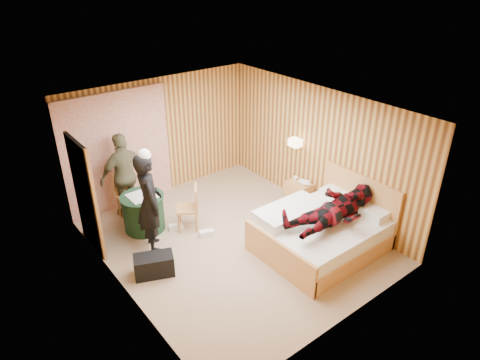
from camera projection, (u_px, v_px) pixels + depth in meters
floor at (233, 241)px, 7.81m from camera, size 4.20×5.00×0.01m
ceiling at (232, 109)px, 6.66m from camera, size 4.20×5.00×0.01m
wall_back at (161, 137)px, 8.98m from camera, size 4.20×0.02×2.50m
wall_left at (115, 222)px, 6.09m from camera, size 0.02×5.00×2.50m
wall_right at (318, 150)px, 8.38m from camera, size 0.02×5.00×2.50m
curtain at (118, 152)px, 8.41m from camera, size 2.20×0.08×2.40m
doorway at (85, 196)px, 7.19m from camera, size 0.06×0.90×2.05m
wall_lamp at (295, 142)px, 8.57m from camera, size 0.26×0.24×0.16m
bed at (322, 231)px, 7.49m from camera, size 2.11×1.66×1.14m
nightstand at (299, 193)px, 8.86m from camera, size 0.38×0.51×0.50m
round_table at (144, 212)px, 8.00m from camera, size 0.81×0.81×0.72m
chair_far at (127, 191)px, 8.36m from camera, size 0.49×0.49×0.93m
chair_near at (191, 204)px, 7.97m from camera, size 0.55×0.55×0.88m
duffel_bag at (154, 265)px, 6.90m from camera, size 0.71×0.55×0.36m
sneaker_left at (176, 227)px, 8.10m from camera, size 0.29×0.21×0.12m
sneaker_right at (207, 233)px, 7.91m from camera, size 0.29×0.20×0.12m
woman_standing at (149, 203)px, 7.23m from camera, size 0.59×0.75×1.81m
man_at_table at (125, 175)px, 8.24m from camera, size 1.03×0.47×1.72m
man_on_bed at (337, 203)px, 7.04m from camera, size 0.86×0.67×1.77m
book_lower at (301, 183)px, 8.71m from camera, size 0.20×0.25×0.02m
book_upper at (301, 182)px, 8.70m from camera, size 0.27×0.28×0.02m
cup_nightstand at (295, 179)px, 8.82m from camera, size 0.11×0.11×0.09m
cup_table at (148, 193)px, 7.83m from camera, size 0.15×0.15×0.10m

